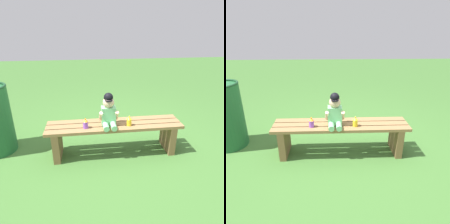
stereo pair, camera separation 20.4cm
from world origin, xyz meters
The scene contains 5 objects.
ground_plane centered at (0.00, 0.00, 0.00)m, with size 16.00×16.00×0.00m, color #3D6B2D.
park_bench centered at (0.00, 0.00, 0.29)m, with size 1.67×0.36×0.41m.
child_figure centered at (-0.07, -0.02, 0.59)m, with size 0.23×0.27×0.40m.
sippy_cup_left centered at (-0.35, -0.07, 0.47)m, with size 0.06×0.06×0.12m.
sippy_cup_right centered at (0.17, -0.07, 0.47)m, with size 0.06×0.06×0.12m.
Camera 2 is at (-0.12, -2.29, 1.54)m, focal length 32.98 mm.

